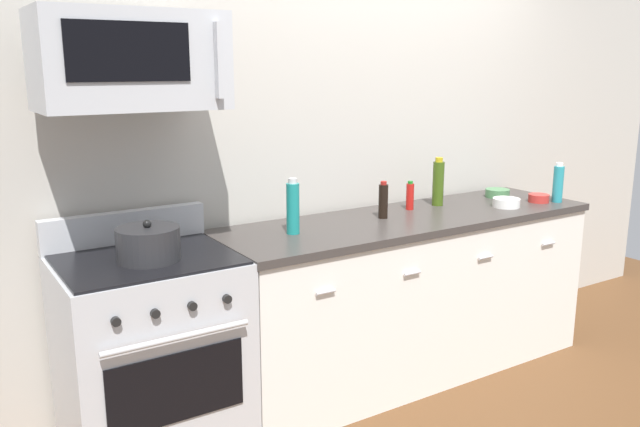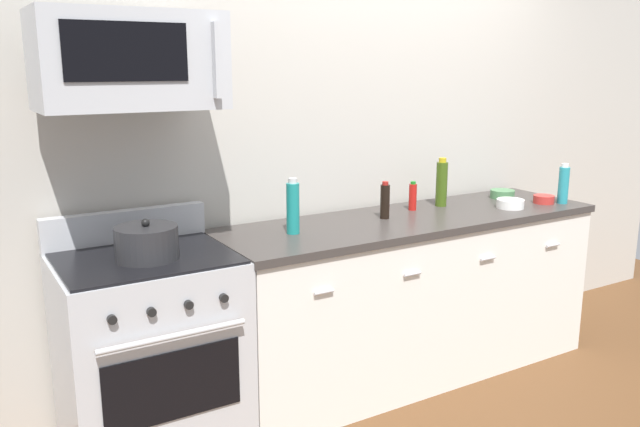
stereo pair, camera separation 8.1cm
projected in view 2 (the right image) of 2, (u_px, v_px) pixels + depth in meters
The scene contains 14 objects.
ground_plane at pixel (408, 370), 3.78m from camera, with size 6.38×6.38×0.00m, color brown.
back_wall at pixel (371, 132), 3.83m from camera, with size 5.32×0.10×2.70m, color #B7B2A8.
counter_unit at pixel (411, 296), 3.68m from camera, with size 2.23×0.66×0.92m.
range_oven at pixel (150, 352), 2.94m from camera, with size 0.76×0.69×1.07m.
microwave at pixel (129, 60), 2.69m from camera, with size 0.74×0.44×0.40m.
bottle_hot_sauce_red at pixel (413, 197), 3.72m from camera, with size 0.04×0.04×0.17m.
bottle_soy_sauce_dark at pixel (385, 201), 3.51m from camera, with size 0.05×0.05×0.20m.
bottle_dish_soap at pixel (563, 185), 3.90m from camera, with size 0.06×0.06×0.24m.
bottle_olive_oil at pixel (442, 183), 3.82m from camera, with size 0.07×0.07×0.29m.
bottle_sparkling_teal at pixel (293, 207), 3.19m from camera, with size 0.06×0.06×0.28m.
bowl_white_ceramic at pixel (510, 203), 3.78m from camera, with size 0.16×0.16×0.05m.
bowl_green_glaze at pixel (502, 194), 4.07m from camera, with size 0.15×0.15×0.05m.
bowl_red_small at pixel (544, 199), 3.92m from camera, with size 0.12×0.12×0.05m.
stockpot at pixel (147, 243), 2.77m from camera, with size 0.27×0.27×0.18m.
Camera 2 is at (-2.23, -2.73, 1.73)m, focal length 36.60 mm.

